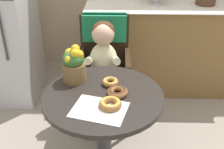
# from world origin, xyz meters

# --- Properties ---
(cafe_table) EXTENTS (0.72, 0.72, 0.72)m
(cafe_table) POSITION_xyz_m (0.00, 0.00, 0.51)
(cafe_table) COLOR #282321
(cafe_table) RESTS_ON ground
(wicker_chair) EXTENTS (0.42, 0.45, 0.95)m
(wicker_chair) POSITION_xyz_m (-0.03, 0.71, 0.64)
(wicker_chair) COLOR #332114
(wicker_chair) RESTS_ON ground
(seated_child) EXTENTS (0.27, 0.32, 0.73)m
(seated_child) POSITION_xyz_m (-0.03, 0.55, 0.68)
(seated_child) COLOR beige
(seated_child) RESTS_ON ground
(paper_napkin) EXTENTS (0.34, 0.29, 0.00)m
(paper_napkin) POSITION_xyz_m (-0.01, -0.15, 0.72)
(paper_napkin) COLOR white
(paper_napkin) RESTS_ON cafe_table
(donut_front) EXTENTS (0.10, 0.10, 0.04)m
(donut_front) POSITION_xyz_m (0.04, 0.11, 0.74)
(donut_front) COLOR #936033
(donut_front) RESTS_ON cafe_table
(donut_mid) EXTENTS (0.12, 0.12, 0.04)m
(donut_mid) POSITION_xyz_m (0.09, 0.00, 0.74)
(donut_mid) COLOR #936033
(donut_mid) RESTS_ON cafe_table
(donut_side) EXTENTS (0.13, 0.13, 0.04)m
(donut_side) POSITION_xyz_m (0.05, -0.12, 0.74)
(donut_side) COLOR #936033
(donut_side) RESTS_ON cafe_table
(flower_vase) EXTENTS (0.15, 0.15, 0.24)m
(flower_vase) POSITION_xyz_m (-0.19, 0.16, 0.83)
(flower_vase) COLOR brown
(flower_vase) RESTS_ON cafe_table
(display_counter) EXTENTS (1.56, 0.62, 0.90)m
(display_counter) POSITION_xyz_m (0.55, 1.30, 0.45)
(display_counter) COLOR olive
(display_counter) RESTS_ON ground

